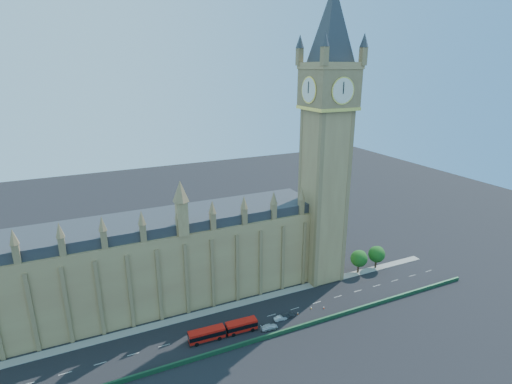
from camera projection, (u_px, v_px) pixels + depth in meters
name	position (u px, v px, depth m)	size (l,w,h in m)	color
ground	(234.00, 326.00, 113.95)	(400.00, 400.00, 0.00)	black
palace_westminster	(128.00, 266.00, 118.76)	(120.00, 20.00, 28.00)	#977249
elizabeth_tower	(327.00, 121.00, 124.86)	(20.59, 20.59, 105.00)	#977249
bridge_parapet	(247.00, 343.00, 105.99)	(160.00, 0.60, 1.20)	#1E4C2D
kerb_north	(222.00, 308.00, 122.14)	(160.00, 3.00, 0.16)	gray
tree_east_near	(359.00, 258.00, 141.94)	(6.00, 6.00, 8.50)	#382619
tree_east_far	(377.00, 254.00, 145.15)	(6.00, 6.00, 8.50)	#382619
red_bus	(223.00, 331.00, 109.15)	(19.42, 3.79, 3.28)	red
car_grey	(287.00, 315.00, 117.45)	(1.83, 4.55, 1.55)	#3B3D42
car_silver	(280.00, 318.00, 116.34)	(1.34, 3.86, 1.27)	#B7BBBF
car_white	(269.00, 327.00, 112.27)	(2.02, 4.98, 1.45)	silver
cone_a	(311.00, 308.00, 121.76)	(0.59, 0.59, 0.71)	black
cone_b	(298.00, 313.00, 119.19)	(0.50, 0.50, 0.66)	black
cone_c	(280.00, 316.00, 118.05)	(0.55, 0.55, 0.70)	black
cone_d	(324.00, 307.00, 121.99)	(0.47, 0.47, 0.71)	black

